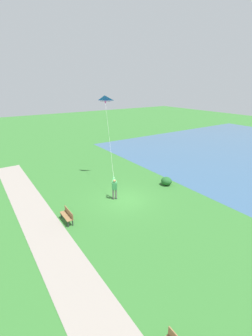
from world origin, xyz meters
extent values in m
plane|color=#33702D|center=(0.00, 0.00, 0.00)|extent=(120.00, 120.00, 0.00)
cube|color=gray|center=(6.67, 2.00, 0.01)|extent=(2.65, 32.02, 0.02)
cube|color=#232328|center=(0.67, -0.60, 0.03)|extent=(0.20, 0.26, 0.06)
cylinder|color=slate|center=(0.68, -0.58, 0.45)|extent=(0.14, 0.14, 0.82)
cube|color=#232328|center=(0.45, -0.50, 0.03)|extent=(0.20, 0.26, 0.06)
cylinder|color=slate|center=(0.46, -0.48, 0.45)|extent=(0.14, 0.14, 0.82)
cube|color=#38894C|center=(0.57, -0.53, 1.16)|extent=(0.45, 0.36, 0.60)
sphere|color=beige|center=(0.57, -0.53, 1.62)|extent=(0.22, 0.22, 0.22)
ellipsoid|color=olive|center=(0.57, -0.52, 1.66)|extent=(0.29, 0.29, 0.13)
cylinder|color=#38894C|center=(0.56, -0.77, 1.61)|extent=(0.49, 0.41, 0.43)
cylinder|color=#38894C|center=(0.40, -0.70, 1.61)|extent=(0.15, 0.56, 0.43)
sphere|color=beige|center=(0.42, -0.88, 1.74)|extent=(0.10, 0.10, 0.10)
pyramid|color=blue|center=(-1.41, -5.34, 7.70)|extent=(1.11, 1.12, 0.52)
cone|color=#E02D9E|center=(-1.55, -5.48, 7.35)|extent=(0.28, 0.28, 0.22)
cylinder|color=black|center=(-1.55, -5.48, 7.46)|extent=(0.78, 0.79, 0.02)
cylinder|color=silver|center=(-0.57, -3.18, 4.52)|extent=(1.98, 4.61, 5.57)
cube|color=olive|center=(5.08, 0.49, 0.45)|extent=(0.45, 1.50, 0.05)
cube|color=olive|center=(4.89, 0.49, 0.68)|extent=(0.05, 1.50, 0.40)
cube|color=#2D2D33|center=(5.23, 1.16, 0.23)|extent=(0.06, 0.06, 0.45)
cube|color=#2D2D33|center=(4.91, 1.16, 0.23)|extent=(0.06, 0.06, 0.45)
cube|color=#2D2D33|center=(5.24, -0.18, 0.23)|extent=(0.06, 0.06, 0.45)
cube|color=#2D2D33|center=(4.92, -0.18, 0.23)|extent=(0.06, 0.06, 0.45)
ellipsoid|color=#236028|center=(-4.94, -0.20, 0.39)|extent=(0.98, 1.03, 0.77)
camera|label=1|loc=(9.29, 14.14, 9.05)|focal=24.51mm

